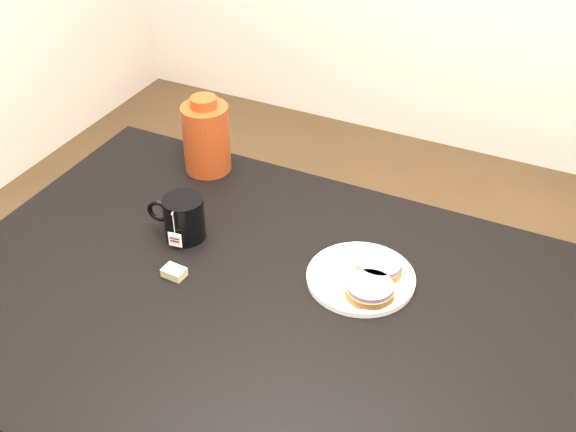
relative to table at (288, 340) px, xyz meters
The scene contains 7 objects.
table is the anchor object (origin of this frame).
plate 0.19m from the table, 55.96° to the left, with size 0.22×0.22×0.02m.
bagel_back 0.23m from the table, 54.03° to the left, with size 0.10×0.10×0.03m.
bagel_front 0.19m from the table, 36.35° to the left, with size 0.14×0.14×0.03m.
mug 0.35m from the table, 160.21° to the left, with size 0.14×0.10×0.10m.
teabag_pouch 0.27m from the table, behind, with size 0.04×0.03×0.02m, color #C6B793.
bagel_package 0.56m from the table, 137.31° to the left, with size 0.13×0.13×0.19m.
Camera 1 is at (0.44, -0.90, 1.71)m, focal length 45.00 mm.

